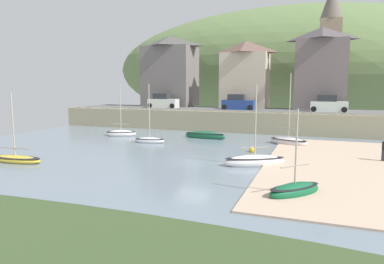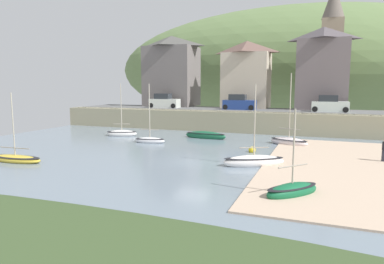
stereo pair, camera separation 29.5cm
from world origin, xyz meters
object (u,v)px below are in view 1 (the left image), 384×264
object	(u,v)px
parked_car_near_slipway	(163,102)
parked_car_by_wall	(238,103)
sailboat_tall_mast	(150,140)
waterfront_building_right	(321,68)
waterfront_building_centre	(245,74)
dinghy_open_wooden	(255,161)
parked_car_end_of_row	(328,105)
motorboat_with_cabin	(15,159)
church_with_spire	(330,45)
fishing_boat_green	(295,190)
sailboat_white_hull	(121,133)
person_on_slipway	(384,149)
sailboat_far_left	(205,135)
waterfront_building_left	(170,71)
sailboat_nearest_shore	(288,141)
mooring_buoy	(252,150)

from	to	relation	value
parked_car_near_slipway	parked_car_by_wall	world-z (taller)	same
sailboat_tall_mast	parked_car_near_slipway	size ratio (longest dim) A/B	1.39
waterfront_building_right	parked_car_near_slipway	world-z (taller)	waterfront_building_right
parked_car_near_slipway	waterfront_building_centre	bearing A→B (deg)	21.94
sailboat_tall_mast	dinghy_open_wooden	size ratio (longest dim) A/B	1.00
parked_car_end_of_row	motorboat_with_cabin	bearing A→B (deg)	-131.16
church_with_spire	parked_car_near_slipway	xyz separation A→B (m)	(-21.35, -8.50, -7.79)
motorboat_with_cabin	fishing_boat_green	world-z (taller)	motorboat_with_cabin
sailboat_white_hull	person_on_slipway	world-z (taller)	sailboat_white_hull
sailboat_far_left	motorboat_with_cabin	distance (m)	18.01
waterfront_building_centre	church_with_spire	distance (m)	12.23
waterfront_building_left	parked_car_end_of_row	world-z (taller)	waterfront_building_left
sailboat_tall_mast	parked_car_by_wall	bearing A→B (deg)	61.00
waterfront_building_left	fishing_boat_green	bearing A→B (deg)	-56.81
waterfront_building_right	motorboat_with_cabin	world-z (taller)	waterfront_building_right
sailboat_nearest_shore	person_on_slipway	bearing A→B (deg)	-13.44
sailboat_nearest_shore	waterfront_building_centre	bearing A→B (deg)	139.42
sailboat_white_hull	waterfront_building_right	bearing A→B (deg)	18.43
motorboat_with_cabin	fishing_boat_green	size ratio (longest dim) A/B	1.12
sailboat_tall_mast	dinghy_open_wooden	bearing A→B (deg)	-36.90
waterfront_building_right	sailboat_far_left	size ratio (longest dim) A/B	2.29
waterfront_building_right	mooring_buoy	xyz separation A→B (m)	(-5.05, -20.12, -7.51)
sailboat_white_hull	mooring_buoy	bearing A→B (deg)	-35.59
sailboat_white_hull	parked_car_end_of_row	size ratio (longest dim) A/B	1.42
church_with_spire	sailboat_white_hull	size ratio (longest dim) A/B	2.86
sailboat_far_left	fishing_boat_green	bearing A→B (deg)	-53.38
waterfront_building_left	dinghy_open_wooden	bearing A→B (deg)	-55.45
waterfront_building_left	waterfront_building_centre	size ratio (longest dim) A/B	1.13
waterfront_building_left	parked_car_by_wall	xyz separation A→B (m)	(11.39, -4.50, -4.43)
sailboat_white_hull	parked_car_by_wall	distance (m)	15.63
sailboat_far_left	person_on_slipway	size ratio (longest dim) A/B	2.81
sailboat_white_hull	person_on_slipway	xyz separation A→B (m)	(24.65, -4.89, 0.69)
sailboat_tall_mast	parked_car_end_of_row	size ratio (longest dim) A/B	1.40
dinghy_open_wooden	sailboat_far_left	bearing A→B (deg)	95.84
sailboat_white_hull	fishing_boat_green	size ratio (longest dim) A/B	1.28
sailboat_nearest_shore	church_with_spire	bearing A→B (deg)	103.48
sailboat_far_left	mooring_buoy	size ratio (longest dim) A/B	7.83
dinghy_open_wooden	waterfront_building_centre	bearing A→B (deg)	75.43
church_with_spire	person_on_slipway	bearing A→B (deg)	-82.02
waterfront_building_left	person_on_slipway	xyz separation A→B (m)	(25.65, -20.69, -6.64)
parked_car_near_slipway	parked_car_end_of_row	xyz separation A→B (m)	(21.33, 0.00, 0.00)
sailboat_nearest_shore	fishing_boat_green	xyz separation A→B (m)	(1.54, -15.49, -0.02)
church_with_spire	parked_car_by_wall	distance (m)	15.79
sailboat_nearest_shore	parked_car_end_of_row	size ratio (longest dim) A/B	1.64
sailboat_far_left	person_on_slipway	world-z (taller)	person_on_slipway
motorboat_with_cabin	church_with_spire	bearing A→B (deg)	55.45
person_on_slipway	fishing_boat_green	bearing A→B (deg)	-118.55
sailboat_white_hull	mooring_buoy	xyz separation A→B (m)	(15.11, -4.31, -0.12)
sailboat_white_hull	sailboat_nearest_shore	distance (m)	17.62
sailboat_white_hull	dinghy_open_wooden	bearing A→B (deg)	-49.02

